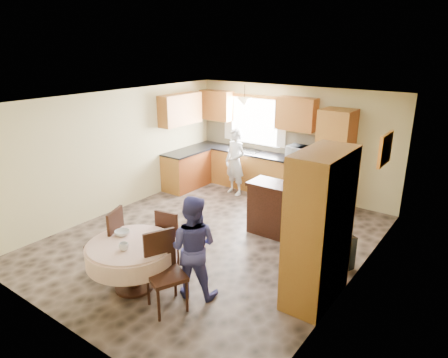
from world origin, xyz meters
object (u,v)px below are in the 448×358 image
chair_left (110,238)px  cupboard (319,228)px  oven_tower (334,160)px  person_dining (192,247)px  sideboard (283,213)px  chair_right (164,267)px  chair_back (171,235)px  person_sink (235,162)px  dining_table (132,253)px

chair_left → cupboard: bearing=91.1°
chair_left → oven_tower: bearing=136.4°
person_dining → cupboard: bearing=-170.0°
cupboard → person_dining: cupboard is taller
sideboard → chair_right: 2.78m
cupboard → chair_back: 2.32m
chair_left → person_sink: 3.98m
chair_back → person_dining: 0.89m
cupboard → chair_left: size_ratio=2.02×
person_dining → oven_tower: bearing=-117.7°
chair_left → person_dining: 1.43m
chair_right → person_sink: size_ratio=0.68×
cupboard → person_sink: bearing=139.7°
cupboard → dining_table: 2.62m
dining_table → person_sink: 4.18m
sideboard → chair_back: 2.16m
sideboard → dining_table: (-0.94, -2.74, 0.10)m
oven_tower → chair_back: 4.00m
dining_table → person_sink: person_sink is taller
cupboard → chair_right: bearing=-139.3°
dining_table → chair_left: chair_left is taller
chair_back → person_dining: (0.78, -0.39, 0.21)m
chair_back → chair_right: bearing=117.3°
dining_table → chair_back: size_ratio=1.33×
chair_left → person_sink: (-0.41, 3.95, 0.20)m
sideboard → chair_left: chair_left is taller
cupboard → chair_right: 2.11m
cupboard → chair_back: (-2.20, -0.53, -0.53)m
dining_table → chair_right: (0.64, -0.02, 0.02)m
sideboard → dining_table: 2.90m
sideboard → chair_back: size_ratio=1.35×
cupboard → dining_table: cupboard is taller
chair_back → chair_right: (0.64, -0.81, 0.05)m
cupboard → person_dining: bearing=-147.0°
oven_tower → cupboard: size_ratio=1.00×
dining_table → chair_right: size_ratio=1.21×
chair_back → person_dining: person_dining is taller
dining_table → person_dining: 0.90m
chair_right → person_dining: 0.47m
oven_tower → person_dining: (-0.35, -4.19, -0.32)m
oven_tower → chair_back: bearing=-106.5°
sideboard → cupboard: (1.26, -1.42, 0.60)m
oven_tower → cupboard: bearing=-71.9°
oven_tower → chair_right: size_ratio=2.01×
dining_table → chair_left: size_ratio=1.21×
person_dining → chair_right: bearing=48.6°
cupboard → oven_tower: bearing=108.1°
chair_back → chair_right: size_ratio=0.91×
chair_back → cupboard: bearing=-177.2°
chair_left → chair_back: bearing=116.3°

